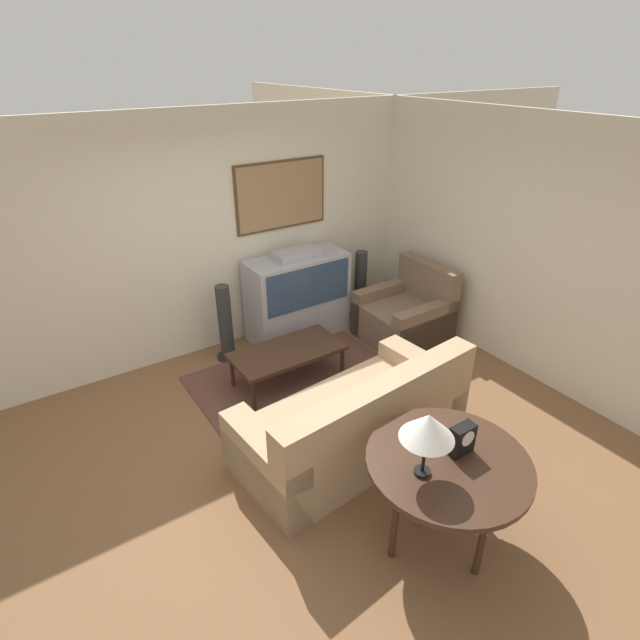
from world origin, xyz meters
TOP-DOWN VIEW (x-y plane):
  - ground_plane at (0.00, 0.00)m, footprint 12.00×12.00m
  - wall_back at (0.02, 2.13)m, footprint 12.00×0.10m
  - wall_right at (2.63, 0.00)m, footprint 0.06×12.00m
  - area_rug at (0.40, 0.95)m, footprint 2.14×1.42m
  - tv at (0.94, 1.76)m, footprint 1.23×0.53m
  - couch at (0.28, -0.30)m, footprint 2.13×1.13m
  - armchair at (2.02, 0.97)m, footprint 0.93×0.91m
  - coffee_table at (0.31, 0.94)m, footprint 1.17×0.60m
  - console_table at (0.24, -1.37)m, footprint 1.12×1.12m
  - table_lamp at (-0.00, -1.35)m, footprint 0.35×0.35m
  - mantel_clock at (0.35, -1.35)m, footprint 0.18×0.10m
  - speaker_tower_left at (-0.02, 1.76)m, footprint 0.27×0.27m
  - speaker_tower_right at (1.91, 1.76)m, footprint 0.27×0.27m

SIDE VIEW (x-z plane):
  - ground_plane at x=0.00m, z-range 0.00..0.00m
  - area_rug at x=0.40m, z-range 0.00..0.01m
  - armchair at x=2.02m, z-range -0.16..0.76m
  - couch at x=0.28m, z-range -0.14..0.76m
  - coffee_table at x=0.31m, z-range 0.16..0.57m
  - speaker_tower_left at x=-0.02m, z-range -0.03..0.88m
  - speaker_tower_right at x=1.91m, z-range -0.03..0.88m
  - tv at x=0.94m, z-range -0.03..1.10m
  - console_table at x=0.24m, z-range 0.31..1.05m
  - mantel_clock at x=0.35m, z-range 0.75..0.97m
  - table_lamp at x=0.00m, z-range 0.89..1.36m
  - wall_right at x=2.63m, z-range 0.00..2.70m
  - wall_back at x=0.02m, z-range 0.01..2.71m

